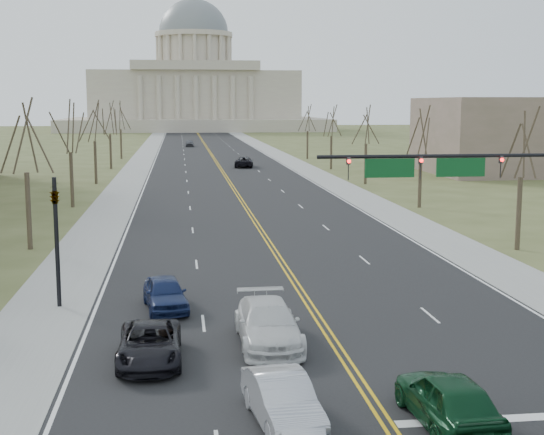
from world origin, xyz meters
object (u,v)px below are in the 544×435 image
object	(u,v)px
car_sb_outer_second	(165,293)
car_far_nb	(244,162)
car_sb_inner_lead	(282,400)
signal_left	(56,227)
car_far_sb	(190,143)
signal_mast	(459,177)
car_nb_inner_lead	(448,399)
car_sb_inner_second	(268,324)
car_sb_outer_lead	(150,344)

from	to	relation	value
car_sb_outer_second	car_far_nb	xyz separation A→B (m)	(10.18, 76.65, 0.03)
car_sb_inner_lead	car_sb_outer_second	size ratio (longest dim) A/B	1.01
signal_left	car_far_sb	bearing A→B (deg)	86.50
car_sb_inner_lead	car_far_sb	size ratio (longest dim) A/B	1.02
signal_mast	car_sb_inner_lead	bearing A→B (deg)	-126.71
car_nb_inner_lead	car_sb_outer_second	xyz separation A→B (m)	(-8.34, 13.67, -0.07)
signal_left	car_sb_inner_second	size ratio (longest dim) A/B	1.05
car_sb_outer_second	car_sb_outer_lead	bearing A→B (deg)	-101.42
car_sb_outer_second	car_far_nb	distance (m)	77.33
car_sb_inner_second	car_sb_inner_lead	bearing A→B (deg)	-93.84
signal_left	car_far_nb	size ratio (longest dim) A/B	1.08
signal_mast	signal_left	xyz separation A→B (m)	(-18.95, 0.00, -2.05)
car_sb_inner_lead	car_far_sb	bearing A→B (deg)	82.54
car_far_nb	car_sb_inner_second	bearing A→B (deg)	92.84
car_nb_inner_lead	car_sb_inner_second	size ratio (longest dim) A/B	0.84
car_sb_inner_lead	car_sb_inner_second	size ratio (longest dim) A/B	0.78
signal_left	car_far_nb	bearing A→B (deg)	78.74
car_sb_inner_lead	car_sb_outer_lead	bearing A→B (deg)	116.61
signal_mast	car_nb_inner_lead	world-z (taller)	signal_mast
car_sb_outer_lead	car_far_nb	xyz separation A→B (m)	(10.62, 83.71, 0.09)
car_nb_inner_lead	signal_left	bearing A→B (deg)	-51.26
signal_mast	car_far_sb	bearing A→B (deg)	94.87
car_far_sb	car_far_nb	bearing A→B (deg)	-81.18
signal_mast	car_sb_inner_second	distance (m)	13.02
car_sb_outer_second	car_nb_inner_lead	bearing A→B (deg)	-66.50
car_sb_outer_lead	car_far_sb	bearing A→B (deg)	88.33
car_sb_inner_lead	car_far_nb	xyz separation A→B (m)	(6.59, 89.62, 0.04)
signal_left	car_far_nb	world-z (taller)	signal_left
car_nb_inner_lead	car_far_sb	xyz separation A→B (m)	(-5.28, 144.20, -0.07)
car_sb_outer_lead	car_sb_outer_second	size ratio (longest dim) A/B	1.11
car_sb_inner_lead	car_nb_inner_lead	bearing A→B (deg)	-16.03
car_sb_outer_second	car_far_nb	bearing A→B (deg)	74.55
car_sb_inner_second	signal_mast	bearing A→B (deg)	33.21
signal_left	car_sb_outer_second	size ratio (longest dim) A/B	1.37
signal_left	car_far_sb	size ratio (longest dim) A/B	1.37
signal_left	car_sb_inner_lead	size ratio (longest dim) A/B	1.35
signal_mast	car_far_nb	bearing A→B (deg)	92.95
car_sb_outer_second	car_sb_inner_lead	bearing A→B (deg)	-82.41
car_nb_inner_lead	car_far_nb	distance (m)	90.34
signal_left	car_sb_inner_lead	world-z (taller)	signal_left
car_sb_inner_lead	car_sb_outer_lead	world-z (taller)	car_sb_inner_lead
car_sb_outer_lead	car_sb_outer_second	world-z (taller)	car_sb_outer_second
car_sb_inner_lead	car_far_sb	world-z (taller)	car_far_sb
car_sb_inner_second	car_far_nb	size ratio (longest dim) A/B	1.02
car_sb_outer_second	car_far_nb	size ratio (longest dim) A/B	0.79
signal_mast	car_nb_inner_lead	bearing A→B (deg)	-111.24
car_nb_inner_lead	car_sb_inner_lead	xyz separation A→B (m)	(-4.75, 0.70, -0.09)
car_nb_inner_lead	car_sb_inner_lead	bearing A→B (deg)	-11.42
car_sb_inner_second	signal_left	bearing A→B (deg)	142.82
car_sb_inner_second	car_far_sb	size ratio (longest dim) A/B	1.30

